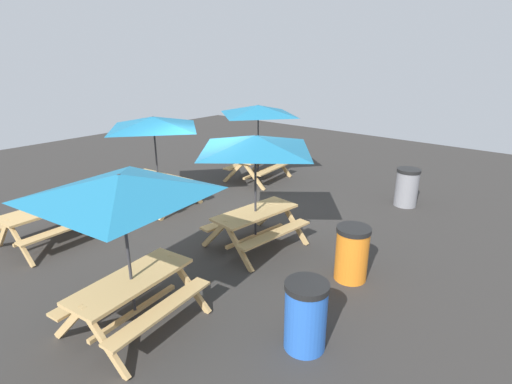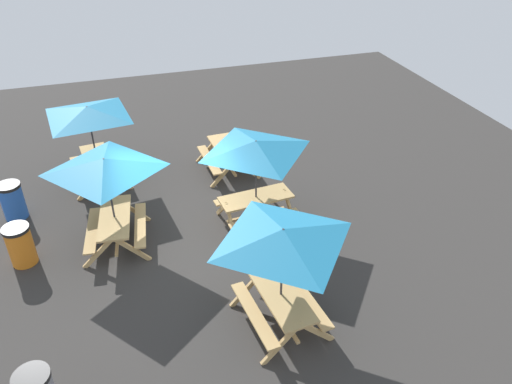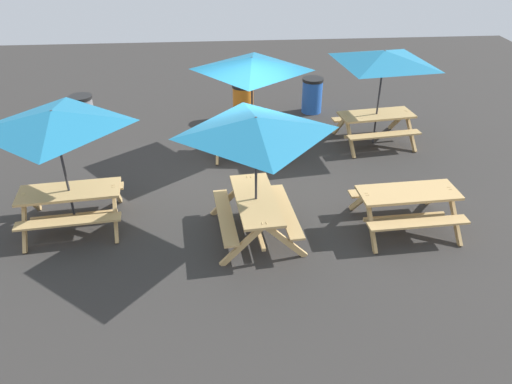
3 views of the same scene
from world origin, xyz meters
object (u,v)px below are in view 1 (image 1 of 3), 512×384
object	(u,v)px
picnic_table_1	(154,129)
picnic_table_2	(50,217)
trash_bin_gray	(407,187)
trash_bin_blue	(306,315)
picnic_table_0	(258,116)
picnic_table_3	(121,197)
picnic_table_4	(255,151)
trash_bin_orange	(352,253)

from	to	relation	value
picnic_table_1	picnic_table_2	size ratio (longest dim) A/B	1.25
picnic_table_1	trash_bin_gray	xyz separation A→B (m)	(4.08, -4.91, -1.49)
picnic_table_2	trash_bin_blue	world-z (taller)	trash_bin_blue
picnic_table_0	picnic_table_1	world-z (taller)	same
picnic_table_0	picnic_table_3	xyz separation A→B (m)	(-6.59, -3.13, 0.00)
picnic_table_1	trash_bin_gray	bearing A→B (deg)	-145.73
trash_bin_blue	picnic_table_0	bearing A→B (deg)	44.35
trash_bin_gray	picnic_table_3	bearing A→B (deg)	170.42
picnic_table_2	picnic_table_3	bearing A→B (deg)	-100.63
picnic_table_4	trash_bin_gray	size ratio (longest dim) A/B	2.38
trash_bin_gray	trash_bin_orange	world-z (taller)	same
picnic_table_0	picnic_table_4	bearing A→B (deg)	-147.21
picnic_table_1	trash_bin_blue	world-z (taller)	picnic_table_1
picnic_table_2	trash_bin_blue	size ratio (longest dim) A/B	1.91
picnic_table_3	picnic_table_0	bearing A→B (deg)	18.19
picnic_table_3	picnic_table_4	distance (m)	3.07
picnic_table_2	picnic_table_4	size ratio (longest dim) A/B	0.80
picnic_table_1	trash_bin_orange	distance (m)	5.69
picnic_table_1	picnic_table_3	size ratio (longest dim) A/B	0.83
picnic_table_3	trash_bin_gray	world-z (taller)	picnic_table_3
picnic_table_3	picnic_table_4	xyz separation A→B (m)	(3.06, 0.28, 0.00)
picnic_table_3	trash_bin_blue	world-z (taller)	picnic_table_3
picnic_table_3	trash_bin_blue	distance (m)	2.87
trash_bin_gray	trash_bin_orange	xyz separation A→B (m)	(-4.16, -0.58, 0.00)
trash_bin_orange	trash_bin_blue	distance (m)	1.99
picnic_table_1	trash_bin_orange	world-z (taller)	picnic_table_1
picnic_table_0	picnic_table_2	world-z (taller)	picnic_table_0
picnic_table_0	picnic_table_1	distance (m)	3.40
trash_bin_gray	trash_bin_blue	size ratio (longest dim) A/B	1.00
picnic_table_4	trash_bin_orange	distance (m)	2.57
picnic_table_0	picnic_table_3	distance (m)	7.29
picnic_table_2	picnic_table_3	distance (m)	3.95
picnic_table_3	trash_bin_gray	distance (m)	7.57
picnic_table_3	picnic_table_1	bearing A→B (deg)	41.45
picnic_table_3	picnic_table_2	bearing A→B (deg)	75.43
picnic_table_1	trash_bin_orange	bearing A→B (deg)	173.74
picnic_table_2	trash_bin_orange	world-z (taller)	trash_bin_orange
trash_bin_blue	trash_bin_gray	bearing A→B (deg)	8.48
trash_bin_gray	trash_bin_orange	distance (m)	4.20
trash_bin_orange	picnic_table_3	bearing A→B (deg)	150.14
picnic_table_2	picnic_table_4	xyz separation A→B (m)	(2.59, -3.37, 1.43)
trash_bin_gray	trash_bin_blue	world-z (taller)	same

